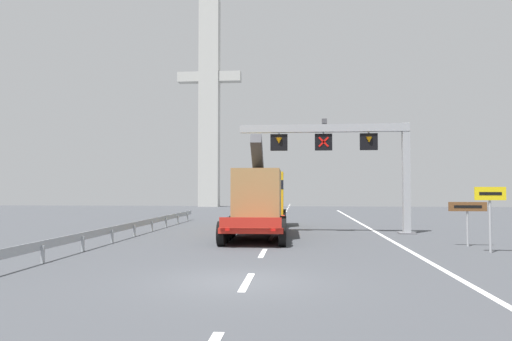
% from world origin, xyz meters
% --- Properties ---
extents(ground, '(112.00, 112.00, 0.00)m').
position_xyz_m(ground, '(0.00, 0.00, 0.00)').
color(ground, '#424449').
extents(lane_markings, '(0.20, 73.16, 0.01)m').
position_xyz_m(lane_markings, '(0.30, 29.28, 0.01)').
color(lane_markings, silver).
rests_on(lane_markings, ground).
extents(edge_line_right, '(0.20, 63.00, 0.01)m').
position_xyz_m(edge_line_right, '(6.20, 12.00, 0.01)').
color(edge_line_right, silver).
rests_on(edge_line_right, ground).
extents(overhead_lane_gantry, '(9.90, 0.90, 6.55)m').
position_xyz_m(overhead_lane_gantry, '(4.46, 14.60, 4.98)').
color(overhead_lane_gantry, '#9EA0A5').
rests_on(overhead_lane_gantry, ground).
extents(heavy_haul_truck_red, '(3.27, 14.11, 5.30)m').
position_xyz_m(heavy_haul_truck_red, '(-0.53, 15.36, 1.99)').
color(heavy_haul_truck_red, red).
rests_on(heavy_haul_truck_red, ground).
extents(exit_sign_yellow, '(1.20, 0.15, 2.61)m').
position_xyz_m(exit_sign_yellow, '(9.29, 6.70, 1.93)').
color(exit_sign_yellow, '#9EA0A5').
rests_on(exit_sign_yellow, ground).
extents(tourist_info_sign_brown, '(1.65, 0.15, 1.95)m').
position_xyz_m(tourist_info_sign_brown, '(9.15, 8.84, 1.50)').
color(tourist_info_sign_brown, '#9EA0A5').
rests_on(tourist_info_sign_brown, ground).
extents(guardrail_left, '(0.13, 27.59, 0.76)m').
position_xyz_m(guardrail_left, '(-7.06, 11.80, 0.56)').
color(guardrail_left, '#999EA3').
rests_on(guardrail_left, ground).
extents(bridge_pylon_distant, '(9.00, 2.00, 29.66)m').
position_xyz_m(bridge_pylon_distant, '(-10.91, 53.95, 15.21)').
color(bridge_pylon_distant, '#B7B7B2').
rests_on(bridge_pylon_distant, ground).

